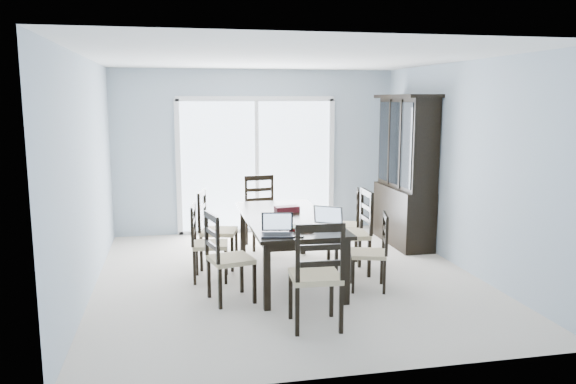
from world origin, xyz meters
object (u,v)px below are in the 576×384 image
at_px(china_hutch, 405,172).
at_px(game_box, 287,209).
at_px(chair_right_mid, 357,223).
at_px(chair_left_near, 222,248).
at_px(hot_tub, 198,193).
at_px(cell_phone, 298,237).
at_px(chair_end_near, 318,264).
at_px(chair_end_far, 261,203).
at_px(chair_left_mid, 203,234).
at_px(laptop_silver, 324,223).
at_px(chair_left_far, 211,221).
at_px(dining_table, 288,223).
at_px(chair_right_far, 350,216).
at_px(laptop_dark, 277,231).
at_px(chair_right_near, 376,243).

xyz_separation_m(china_hutch, game_box, (-1.98, -0.97, -0.28)).
bearing_deg(china_hutch, chair_right_mid, -132.98).
xyz_separation_m(chair_left_near, hot_tub, (-0.06, 4.28, -0.11)).
distance_m(cell_phone, hot_tub, 4.68).
relative_size(chair_right_mid, chair_end_near, 0.99).
relative_size(chair_end_near, chair_end_far, 1.02).
height_order(chair_left_mid, hot_tub, chair_left_mid).
height_order(laptop_silver, cell_phone, laptop_silver).
distance_m(china_hutch, chair_right_mid, 1.74).
bearing_deg(chair_left_near, chair_left_far, 167.32).
bearing_deg(chair_left_mid, cell_phone, 46.07).
distance_m(chair_end_far, hot_tub, 2.21).
distance_m(laptop_silver, hot_tub, 4.45).
height_order(chair_right_mid, chair_end_near, chair_end_near).
bearing_deg(hot_tub, china_hutch, -38.76).
height_order(dining_table, hot_tub, hot_tub).
distance_m(chair_right_far, laptop_dark, 2.04).
relative_size(laptop_silver, hot_tub, 0.21).
bearing_deg(chair_left_mid, chair_right_mid, 93.94).
distance_m(dining_table, laptop_silver, 0.74).
height_order(chair_right_mid, game_box, chair_right_mid).
height_order(chair_left_far, hot_tub, chair_left_far).
bearing_deg(chair_left_mid, chair_left_far, 171.89).
bearing_deg(chair_left_far, laptop_silver, 55.21).
distance_m(chair_left_mid, chair_end_far, 1.73).
height_order(dining_table, chair_end_near, chair_end_near).
relative_size(dining_table, chair_left_near, 1.97).
relative_size(chair_left_near, laptop_silver, 2.76).
height_order(chair_right_mid, laptop_silver, chair_right_mid).
bearing_deg(laptop_dark, chair_end_near, -60.10).
xyz_separation_m(dining_table, chair_right_far, (0.99, 0.66, -0.10)).
relative_size(chair_left_mid, chair_left_far, 0.92).
relative_size(chair_left_far, chair_right_mid, 0.95).
xyz_separation_m(chair_left_far, cell_phone, (0.77, -1.63, 0.15)).
distance_m(china_hutch, chair_end_near, 3.55).
bearing_deg(chair_end_near, hot_tub, 102.68).
relative_size(chair_left_far, laptop_dark, 3.14).
distance_m(dining_table, game_box, 0.30).
xyz_separation_m(chair_left_far, chair_right_near, (1.76, -1.23, -0.07)).
height_order(china_hutch, cell_phone, china_hutch).
height_order(chair_right_near, hot_tub, chair_right_near).
xyz_separation_m(chair_right_near, game_box, (-0.84, 0.89, 0.25)).
height_order(china_hutch, chair_end_far, china_hutch).
xyz_separation_m(chair_end_near, cell_phone, (-0.05, 0.60, 0.12)).
distance_m(chair_left_mid, chair_end_near, 1.96).
bearing_deg(hot_tub, chair_right_mid, -63.59).
xyz_separation_m(china_hutch, chair_right_mid, (-1.15, -1.23, -0.44)).
height_order(dining_table, chair_right_mid, chair_right_mid).
bearing_deg(chair_right_mid, laptop_dark, 130.87).
distance_m(dining_table, chair_end_near, 1.60).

